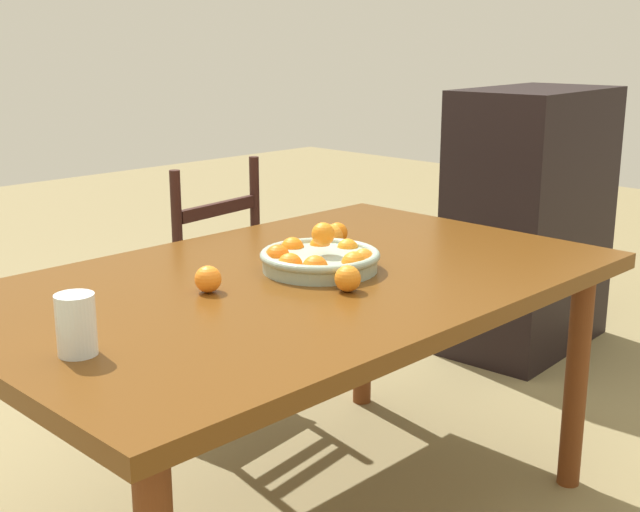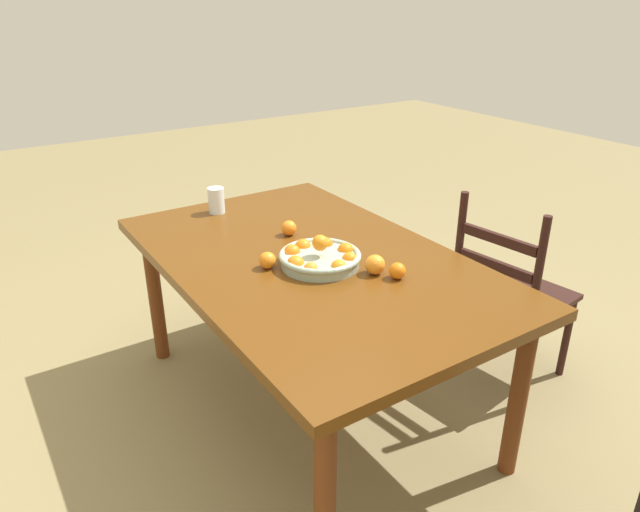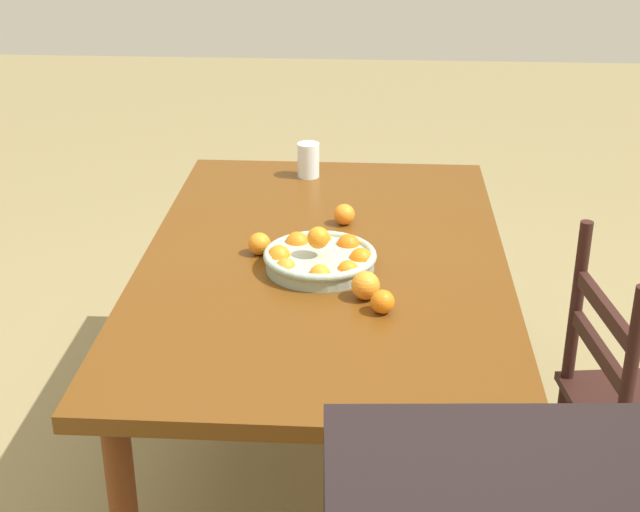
{
  "view_description": "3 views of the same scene",
  "coord_description": "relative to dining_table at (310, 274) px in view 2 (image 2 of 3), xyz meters",
  "views": [
    {
      "loc": [
        -1.49,
        -1.56,
        1.37
      ],
      "look_at": [
        0.08,
        -0.01,
        0.79
      ],
      "focal_mm": 47.29,
      "sensor_mm": 36.0,
      "label": 1
    },
    {
      "loc": [
        1.83,
        -1.16,
        1.74
      ],
      "look_at": [
        0.08,
        -0.01,
        0.79
      ],
      "focal_mm": 32.66,
      "sensor_mm": 36.0,
      "label": 2
    },
    {
      "loc": [
        2.5,
        0.14,
        1.9
      ],
      "look_at": [
        0.08,
        -0.01,
        0.79
      ],
      "focal_mm": 51.98,
      "sensor_mm": 36.0,
      "label": 3
    }
  ],
  "objects": [
    {
      "name": "orange_loose_2",
      "position": [
        0.34,
        0.17,
        0.11
      ],
      "size": [
        0.06,
        0.06,
        0.06
      ],
      "primitive_type": "sphere",
      "color": "orange",
      "rests_on": "dining_table"
    },
    {
      "name": "orange_loose_1",
      "position": [
        -0.01,
        -0.19,
        0.11
      ],
      "size": [
        0.07,
        0.07,
        0.07
      ],
      "primitive_type": "sphere",
      "color": "orange",
      "rests_on": "dining_table"
    },
    {
      "name": "dining_table",
      "position": [
        0.0,
        0.0,
        0.0
      ],
      "size": [
        1.73,
        1.08,
        0.75
      ],
      "color": "#5B320E",
      "rests_on": "ground"
    },
    {
      "name": "ground_plane",
      "position": [
        0.0,
        0.0,
        -0.68
      ],
      "size": [
        12.0,
        12.0,
        0.0
      ],
      "primitive_type": "plane",
      "color": "olive"
    },
    {
      "name": "chair_near_window",
      "position": [
        0.31,
        0.9,
        -0.23
      ],
      "size": [
        0.51,
        0.51,
        0.94
      ],
      "rotation": [
        0.0,
        0.0,
        3.27
      ],
      "color": "black",
      "rests_on": "ground"
    },
    {
      "name": "drinking_glass",
      "position": [
        -0.7,
        -0.1,
        0.14
      ],
      "size": [
        0.08,
        0.08,
        0.13
      ],
      "primitive_type": "cylinder",
      "color": "silver",
      "rests_on": "dining_table"
    },
    {
      "name": "orange_loose_3",
      "position": [
        0.26,
        0.13,
        0.11
      ],
      "size": [
        0.08,
        0.08,
        0.08
      ],
      "primitive_type": "sphere",
      "color": "orange",
      "rests_on": "dining_table"
    },
    {
      "name": "fruit_bowl",
      "position": [
        0.08,
        -0.01,
        0.11
      ],
      "size": [
        0.33,
        0.33,
        0.13
      ],
      "color": "#96AC9A",
      "rests_on": "dining_table"
    },
    {
      "name": "orange_loose_0",
      "position": [
        -0.25,
        0.05,
        0.11
      ],
      "size": [
        0.07,
        0.07,
        0.07
      ],
      "primitive_type": "sphere",
      "color": "orange",
      "rests_on": "dining_table"
    }
  ]
}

